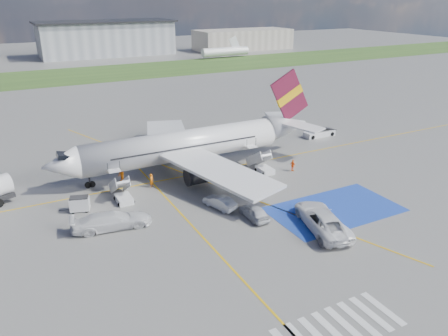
{
  "coord_description": "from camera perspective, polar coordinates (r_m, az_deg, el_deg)",
  "views": [
    {
      "loc": [
        -20.0,
        -35.51,
        21.45
      ],
      "look_at": [
        0.98,
        4.37,
        3.5
      ],
      "focal_mm": 35.0,
      "sensor_mm": 36.0,
      "label": 1
    }
  ],
  "objects": [
    {
      "name": "ground",
      "position": [
        46.05,
        1.46,
        -6.05
      ],
      "size": [
        400.0,
        400.0,
        0.0
      ],
      "primitive_type": "plane",
      "color": "#60605E",
      "rests_on": "ground"
    },
    {
      "name": "grass_strip",
      "position": [
        133.76,
        -19.17,
        11.33
      ],
      "size": [
        400.0,
        30.0,
        0.01
      ],
      "primitive_type": "cube",
      "color": "#2D4C1E",
      "rests_on": "ground"
    },
    {
      "name": "taxiway_line_main",
      "position": [
        55.83,
        -4.54,
        -0.94
      ],
      "size": [
        120.0,
        0.2,
        0.01
      ],
      "primitive_type": "cube",
      "color": "gold",
      "rests_on": "ground"
    },
    {
      "name": "taxiway_line_cross",
      "position": [
        36.55,
        2.26,
        -14.23
      ],
      "size": [
        0.2,
        60.0,
        0.01
      ],
      "primitive_type": "cube",
      "color": "gold",
      "rests_on": "ground"
    },
    {
      "name": "taxiway_line_diag",
      "position": [
        55.83,
        -4.54,
        -0.94
      ],
      "size": [
        20.71,
        56.45,
        0.01
      ],
      "primitive_type": "cube",
      "rotation": [
        0.0,
        0.0,
        0.35
      ],
      "color": "gold",
      "rests_on": "ground"
    },
    {
      "name": "staging_box",
      "position": [
        48.5,
        14.24,
        -5.24
      ],
      "size": [
        14.0,
        8.0,
        0.01
      ],
      "primitive_type": "cube",
      "color": "#1B3CA3",
      "rests_on": "ground"
    },
    {
      "name": "crosswalk",
      "position": [
        33.13,
        14.76,
        -19.49
      ],
      "size": [
        9.0,
        4.0,
        0.01
      ],
      "color": "silver",
      "rests_on": "ground"
    },
    {
      "name": "terminal_centre",
      "position": [
        175.82,
        -15.09,
        15.97
      ],
      "size": [
        48.0,
        18.0,
        12.0
      ],
      "primitive_type": "cube",
      "color": "gray",
      "rests_on": "ground"
    },
    {
      "name": "terminal_east",
      "position": [
        189.91,
        2.5,
        16.43
      ],
      "size": [
        40.0,
        16.0,
        8.0
      ],
      "primitive_type": "cube",
      "color": "gray",
      "rests_on": "ground"
    },
    {
      "name": "airliner",
      "position": [
        56.92,
        -4.06,
        3.17
      ],
      "size": [
        36.81,
        32.95,
        11.92
      ],
      "color": "silver",
      "rests_on": "ground"
    },
    {
      "name": "airstairs_fwd",
      "position": [
        49.99,
        -13.08,
        -3.51
      ],
      "size": [
        1.9,
        5.2,
        3.6
      ],
      "color": "silver",
      "rests_on": "ground"
    },
    {
      "name": "airstairs_aft",
      "position": [
        56.83,
        5.13,
        0.13
      ],
      "size": [
        1.9,
        5.2,
        3.6
      ],
      "color": "silver",
      "rests_on": "ground"
    },
    {
      "name": "gpu_cart",
      "position": [
        48.81,
        -18.32,
        -4.57
      ],
      "size": [
        2.25,
        1.77,
        1.65
      ],
      "rotation": [
        0.0,
        0.0,
        -0.3
      ],
      "color": "silver",
      "rests_on": "ground"
    },
    {
      "name": "belt_loader",
      "position": [
        72.71,
        12.36,
        4.4
      ],
      "size": [
        5.72,
        2.18,
        1.71
      ],
      "rotation": [
        0.0,
        0.0,
        0.01
      ],
      "color": "silver",
      "rests_on": "ground"
    },
    {
      "name": "car_silver_a",
      "position": [
        45.09,
        3.93,
        -5.71
      ],
      "size": [
        1.71,
        4.22,
        1.44
      ],
      "primitive_type": "imported",
      "rotation": [
        0.0,
        0.0,
        3.14
      ],
      "color": "#B8BAC0",
      "rests_on": "ground"
    },
    {
      "name": "car_silver_b",
      "position": [
        47.06,
        -0.55,
        -4.48
      ],
      "size": [
        2.62,
        4.34,
        1.35
      ],
      "primitive_type": "imported",
      "rotation": [
        0.0,
        0.0,
        3.45
      ],
      "color": "silver",
      "rests_on": "ground"
    },
    {
      "name": "van_white_a",
      "position": [
        43.97,
        12.71,
        -6.2
      ],
      "size": [
        4.78,
        7.28,
        2.51
      ],
      "primitive_type": "imported",
      "rotation": [
        0.0,
        0.0,
        2.87
      ],
      "color": "white",
      "rests_on": "ground"
    },
    {
      "name": "van_white_b",
      "position": [
        44.3,
        -14.51,
        -6.34
      ],
      "size": [
        6.06,
        3.15,
        2.26
      ],
      "primitive_type": "imported",
      "rotation": [
        0.0,
        0.0,
        1.43
      ],
      "color": "silver",
      "rests_on": "ground"
    },
    {
      "name": "crew_fwd",
      "position": [
        52.74,
        -9.44,
        -1.59
      ],
      "size": [
        0.71,
        0.73,
        1.69
      ],
      "primitive_type": "imported",
      "rotation": [
        0.0,
        0.0,
        0.85
      ],
      "color": "orange",
      "rests_on": "ground"
    },
    {
      "name": "crew_nose",
      "position": [
        54.9,
        -13.27,
        -0.89
      ],
      "size": [
        0.86,
        1.0,
        1.77
      ],
      "primitive_type": "imported",
      "rotation": [
        0.0,
        0.0,
        -1.31
      ],
      "color": "orange",
      "rests_on": "ground"
    },
    {
      "name": "crew_aft",
      "position": [
        57.41,
        8.97,
        0.34
      ],
      "size": [
        0.54,
        0.97,
        1.56
      ],
      "primitive_type": "imported",
      "rotation": [
        0.0,
        0.0,
        1.75
      ],
      "color": "#F9600D",
      "rests_on": "ground"
    }
  ]
}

